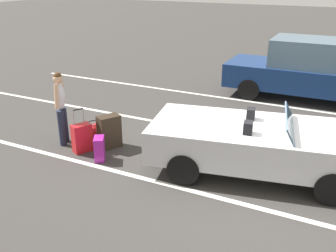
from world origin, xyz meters
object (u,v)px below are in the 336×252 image
at_px(suitcase_medium_bright, 82,138).
at_px(parked_sedan_near, 304,70).
at_px(suitcase_small_carryon, 99,149).
at_px(duffel_bag, 95,130).
at_px(traveler_person, 61,105).
at_px(convertible_car, 270,145).
at_px(suitcase_large_black, 109,132).

height_order(suitcase_medium_bright, parked_sedan_near, parked_sedan_near).
bearing_deg(parked_sedan_near, suitcase_small_carryon, 62.51).
height_order(duffel_bag, traveler_person, traveler_person).
distance_m(duffel_bag, traveler_person, 1.08).
distance_m(convertible_car, suitcase_large_black, 3.44).
distance_m(convertible_car, suitcase_medium_bright, 3.91).
relative_size(suitcase_large_black, traveler_person, 0.45).
bearing_deg(convertible_car, suitcase_small_carryon, -174.04).
height_order(convertible_car, suitcase_medium_bright, convertible_car).
bearing_deg(convertible_car, traveler_person, 177.57).
height_order(suitcase_large_black, parked_sedan_near, parked_sedan_near).
relative_size(suitcase_medium_bright, suitcase_small_carryon, 1.92).
bearing_deg(suitcase_large_black, suitcase_medium_bright, 75.44).
bearing_deg(parked_sedan_near, suitcase_medium_bright, 57.67).
bearing_deg(duffel_bag, suitcase_medium_bright, -72.78).
xyz_separation_m(suitcase_medium_bright, duffel_bag, (-0.24, 0.79, -0.15)).
xyz_separation_m(suitcase_medium_bright, suitcase_small_carryon, (0.58, -0.17, -0.06)).
height_order(suitcase_large_black, suitcase_medium_bright, suitcase_medium_bright).
bearing_deg(suitcase_small_carryon, convertible_car, 165.88).
bearing_deg(suitcase_large_black, parked_sedan_near, -91.99).
bearing_deg(convertible_car, duffel_bag, 169.39).
distance_m(suitcase_medium_bright, suitcase_small_carryon, 0.61).
height_order(suitcase_small_carryon, traveler_person, traveler_person).
distance_m(convertible_car, traveler_person, 4.51).
bearing_deg(traveler_person, parked_sedan_near, 29.76).
xyz_separation_m(traveler_person, parked_sedan_near, (4.31, 5.83, -0.04)).
bearing_deg(traveler_person, convertible_car, -15.09).
xyz_separation_m(suitcase_large_black, duffel_bag, (-0.66, 0.35, -0.21)).
relative_size(convertible_car, duffel_bag, 6.68).
distance_m(convertible_car, parked_sedan_near, 5.17).
bearing_deg(suitcase_small_carryon, parked_sedan_near, -147.99).
height_order(duffel_bag, parked_sedan_near, parked_sedan_near).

